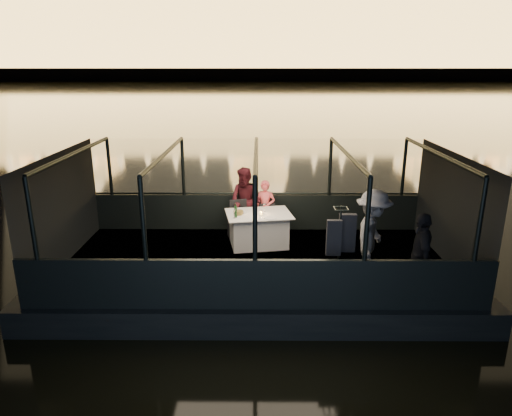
{
  "coord_description": "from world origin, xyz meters",
  "views": [
    {
      "loc": [
        0.06,
        -8.92,
        4.44
      ],
      "look_at": [
        0.0,
        0.4,
        1.55
      ],
      "focal_mm": 32.0,
      "sensor_mm": 36.0,
      "label": 1
    }
  ],
  "objects_px": {
    "wine_bottle": "(236,211)",
    "passenger_stripe": "(372,239)",
    "coat_stand": "(339,247)",
    "chair_port_right": "(267,220)",
    "passenger_dark": "(421,251)",
    "person_woman_coral": "(265,205)",
    "dining_table_central": "(259,229)",
    "chair_port_left": "(238,220)",
    "person_man_maroon": "(246,205)"
  },
  "relations": [
    {
      "from": "passenger_stripe",
      "to": "passenger_dark",
      "type": "height_order",
      "value": "passenger_stripe"
    },
    {
      "from": "chair_port_left",
      "to": "person_man_maroon",
      "type": "xyz_separation_m",
      "value": [
        0.19,
        0.29,
        0.3
      ]
    },
    {
      "from": "wine_bottle",
      "to": "passenger_stripe",
      "type": "bearing_deg",
      "value": -29.95
    },
    {
      "from": "passenger_dark",
      "to": "wine_bottle",
      "type": "bearing_deg",
      "value": -113.21
    },
    {
      "from": "chair_port_right",
      "to": "person_woman_coral",
      "type": "bearing_deg",
      "value": 93.99
    },
    {
      "from": "person_woman_coral",
      "to": "wine_bottle",
      "type": "distance_m",
      "value": 1.21
    },
    {
      "from": "coat_stand",
      "to": "chair_port_right",
      "type": "bearing_deg",
      "value": 113.53
    },
    {
      "from": "chair_port_left",
      "to": "person_man_maroon",
      "type": "distance_m",
      "value": 0.45
    },
    {
      "from": "chair_port_right",
      "to": "person_man_maroon",
      "type": "relative_size",
      "value": 0.48
    },
    {
      "from": "chair_port_left",
      "to": "wine_bottle",
      "type": "distance_m",
      "value": 0.86
    },
    {
      "from": "passenger_stripe",
      "to": "wine_bottle",
      "type": "xyz_separation_m",
      "value": [
        -2.64,
        1.52,
        0.06
      ]
    },
    {
      "from": "person_woman_coral",
      "to": "wine_bottle",
      "type": "bearing_deg",
      "value": -107.51
    },
    {
      "from": "wine_bottle",
      "to": "dining_table_central",
      "type": "bearing_deg",
      "value": 28.75
    },
    {
      "from": "chair_port_right",
      "to": "wine_bottle",
      "type": "relative_size",
      "value": 2.55
    },
    {
      "from": "chair_port_left",
      "to": "wine_bottle",
      "type": "height_order",
      "value": "wine_bottle"
    },
    {
      "from": "coat_stand",
      "to": "passenger_dark",
      "type": "distance_m",
      "value": 1.43
    },
    {
      "from": "person_woman_coral",
      "to": "person_man_maroon",
      "type": "xyz_separation_m",
      "value": [
        -0.47,
        0.02,
        0.0
      ]
    },
    {
      "from": "chair_port_right",
      "to": "passenger_stripe",
      "type": "bearing_deg",
      "value": -55.28
    },
    {
      "from": "dining_table_central",
      "to": "wine_bottle",
      "type": "distance_m",
      "value": 0.79
    },
    {
      "from": "person_man_maroon",
      "to": "passenger_dark",
      "type": "height_order",
      "value": "passenger_dark"
    },
    {
      "from": "coat_stand",
      "to": "wine_bottle",
      "type": "xyz_separation_m",
      "value": [
        -1.93,
        2.06,
        0.02
      ]
    },
    {
      "from": "dining_table_central",
      "to": "passenger_dark",
      "type": "distance_m",
      "value": 3.74
    },
    {
      "from": "chair_port_left",
      "to": "person_man_maroon",
      "type": "bearing_deg",
      "value": 39.75
    },
    {
      "from": "person_man_maroon",
      "to": "passenger_dark",
      "type": "relative_size",
      "value": 1.06
    },
    {
      "from": "wine_bottle",
      "to": "chair_port_right",
      "type": "bearing_deg",
      "value": 45.72
    },
    {
      "from": "dining_table_central",
      "to": "chair_port_left",
      "type": "relative_size",
      "value": 1.62
    },
    {
      "from": "chair_port_right",
      "to": "passenger_dark",
      "type": "distance_m",
      "value": 3.9
    },
    {
      "from": "chair_port_left",
      "to": "passenger_dark",
      "type": "height_order",
      "value": "passenger_dark"
    },
    {
      "from": "coat_stand",
      "to": "person_woman_coral",
      "type": "xyz_separation_m",
      "value": [
        -1.26,
        3.06,
        -0.15
      ]
    },
    {
      "from": "chair_port_right",
      "to": "passenger_dark",
      "type": "height_order",
      "value": "passenger_dark"
    },
    {
      "from": "chair_port_right",
      "to": "passenger_stripe",
      "type": "relative_size",
      "value": 0.44
    },
    {
      "from": "dining_table_central",
      "to": "passenger_stripe",
      "type": "bearing_deg",
      "value": -40.18
    },
    {
      "from": "passenger_stripe",
      "to": "dining_table_central",
      "type": "bearing_deg",
      "value": 74.0
    },
    {
      "from": "dining_table_central",
      "to": "person_man_maroon",
      "type": "relative_size",
      "value": 0.88
    },
    {
      "from": "dining_table_central",
      "to": "coat_stand",
      "type": "xyz_separation_m",
      "value": [
        1.42,
        -2.34,
        0.51
      ]
    },
    {
      "from": "person_man_maroon",
      "to": "wine_bottle",
      "type": "relative_size",
      "value": 5.27
    },
    {
      "from": "chair_port_right",
      "to": "passenger_dark",
      "type": "xyz_separation_m",
      "value": [
        2.65,
        -2.83,
        0.4
      ]
    },
    {
      "from": "chair_port_left",
      "to": "chair_port_right",
      "type": "xyz_separation_m",
      "value": [
        0.7,
        0.0,
        0.0
      ]
    },
    {
      "from": "dining_table_central",
      "to": "passenger_stripe",
      "type": "xyz_separation_m",
      "value": [
        2.13,
        -1.8,
        0.47
      ]
    },
    {
      "from": "coat_stand",
      "to": "person_man_maroon",
      "type": "xyz_separation_m",
      "value": [
        -1.73,
        3.08,
        -0.15
      ]
    },
    {
      "from": "chair_port_right",
      "to": "passenger_stripe",
      "type": "xyz_separation_m",
      "value": [
        1.93,
        -2.25,
        0.4
      ]
    },
    {
      "from": "passenger_dark",
      "to": "wine_bottle",
      "type": "xyz_separation_m",
      "value": [
        -3.36,
        2.1,
        0.06
      ]
    },
    {
      "from": "chair_port_left",
      "to": "chair_port_right",
      "type": "distance_m",
      "value": 0.7
    },
    {
      "from": "coat_stand",
      "to": "passenger_dark",
      "type": "height_order",
      "value": "coat_stand"
    },
    {
      "from": "chair_port_right",
      "to": "chair_port_left",
      "type": "bearing_deg",
      "value": 174.11
    },
    {
      "from": "coat_stand",
      "to": "passenger_dark",
      "type": "xyz_separation_m",
      "value": [
        1.43,
        -0.04,
        -0.05
      ]
    },
    {
      "from": "chair_port_left",
      "to": "chair_port_right",
      "type": "height_order",
      "value": "chair_port_left"
    },
    {
      "from": "person_woman_coral",
      "to": "passenger_dark",
      "type": "relative_size",
      "value": 0.87
    },
    {
      "from": "person_man_maroon",
      "to": "person_woman_coral",
      "type": "bearing_deg",
      "value": 21.17
    },
    {
      "from": "passenger_stripe",
      "to": "passenger_dark",
      "type": "distance_m",
      "value": 0.92
    }
  ]
}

